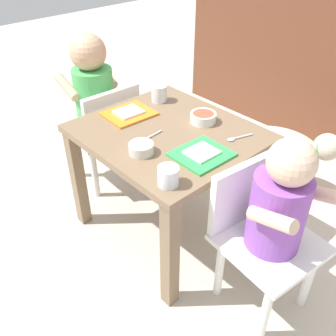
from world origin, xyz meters
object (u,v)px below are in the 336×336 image
at_px(seated_child_right, 274,210).
at_px(cereal_bowl_left_side, 141,148).
at_px(spoon_by_left_tray, 237,138).
at_px(food_tray_left, 129,113).
at_px(water_cup_right, 168,177).
at_px(seated_child_left, 95,97).
at_px(water_cup_left, 159,94).
at_px(dining_table, 168,150).
at_px(spoon_by_right_tray, 149,137).
at_px(dog, 282,147).
at_px(veggie_bowl_far, 203,117).
at_px(food_tray_right, 202,154).

xyz_separation_m(seated_child_right, cereal_bowl_left_side, (-0.41, -0.15, 0.08)).
xyz_separation_m(seated_child_right, spoon_by_left_tray, (-0.26, 0.14, 0.07)).
distance_m(food_tray_left, water_cup_right, 0.45).
distance_m(seated_child_left, water_cup_right, 0.72).
xyz_separation_m(water_cup_left, water_cup_right, (0.43, -0.34, -0.00)).
distance_m(dining_table, spoon_by_right_tray, 0.12).
height_order(dog, cereal_bowl_left_side, cereal_bowl_left_side).
height_order(veggie_bowl_far, spoon_by_right_tray, veggie_bowl_far).
bearing_deg(dog, seated_child_right, -60.86).
distance_m(food_tray_left, veggie_bowl_far, 0.28).
xyz_separation_m(food_tray_left, spoon_by_right_tray, (0.18, -0.05, -0.00)).
relative_size(seated_child_left, veggie_bowl_far, 7.42).
distance_m(seated_child_left, food_tray_right, 0.65).
bearing_deg(food_tray_right, water_cup_right, -77.82).
height_order(water_cup_right, spoon_by_right_tray, water_cup_right).
height_order(food_tray_right, spoon_by_left_tray, food_tray_right).
bearing_deg(seated_child_left, seated_child_right, -0.29).
relative_size(food_tray_right, water_cup_right, 2.81).
xyz_separation_m(seated_child_left, spoon_by_right_tray, (0.45, -0.08, 0.03)).
bearing_deg(water_cup_right, food_tray_right, 102.18).
distance_m(food_tray_right, veggie_bowl_far, 0.22).
height_order(cereal_bowl_left_side, spoon_by_right_tray, cereal_bowl_left_side).
distance_m(water_cup_left, cereal_bowl_left_side, 0.38).
distance_m(seated_child_right, food_tray_left, 0.65).
distance_m(dog, water_cup_left, 0.61).
xyz_separation_m(seated_child_right, spoon_by_right_tray, (-0.46, -0.07, 0.07)).
xyz_separation_m(seated_child_left, veggie_bowl_far, (0.50, 0.14, 0.05)).
xyz_separation_m(food_tray_left, spoon_by_left_tray, (0.39, 0.16, -0.00)).
xyz_separation_m(dog, food_tray_left, (-0.33, -0.59, 0.25)).
bearing_deg(seated_child_left, water_cup_right, -16.55).
bearing_deg(water_cup_left, cereal_bowl_left_side, -49.76).
bearing_deg(veggie_bowl_far, spoon_by_left_tray, -0.12).
bearing_deg(water_cup_right, spoon_by_left_tray, 94.74).
xyz_separation_m(food_tray_left, water_cup_left, (-0.01, 0.16, 0.02)).
distance_m(seated_child_right, food_tray_right, 0.28).
height_order(seated_child_left, cereal_bowl_left_side, seated_child_left).
bearing_deg(food_tray_right, dog, 94.45).
xyz_separation_m(dining_table, seated_child_left, (-0.46, -0.00, 0.05)).
relative_size(food_tray_left, spoon_by_left_tray, 1.85).
xyz_separation_m(water_cup_right, cereal_bowl_left_side, (-0.18, 0.05, -0.01)).
bearing_deg(spoon_by_right_tray, seated_child_left, 170.08).
relative_size(seated_child_right, water_cup_left, 9.83).
distance_m(veggie_bowl_far, spoon_by_right_tray, 0.22).
distance_m(food_tray_left, water_cup_left, 0.16).
height_order(seated_child_left, veggie_bowl_far, seated_child_left).
relative_size(seated_child_left, cereal_bowl_left_side, 8.61).
height_order(water_cup_left, spoon_by_left_tray, water_cup_left).
bearing_deg(spoon_by_left_tray, food_tray_right, -93.50).
bearing_deg(dining_table, seated_child_left, -179.86).
bearing_deg(spoon_by_right_tray, dog, 77.01).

